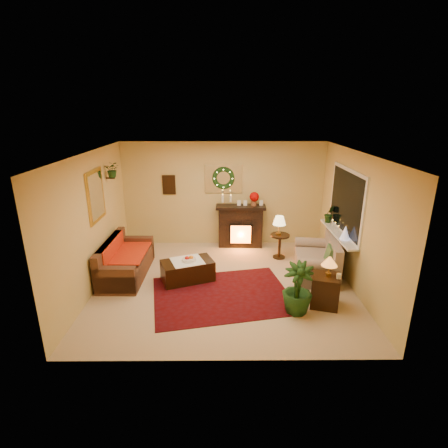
{
  "coord_description": "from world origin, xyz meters",
  "views": [
    {
      "loc": [
        -0.05,
        -6.28,
        3.37
      ],
      "look_at": [
        0.0,
        0.35,
        1.15
      ],
      "focal_mm": 28.0,
      "sensor_mm": 36.0,
      "label": 1
    }
  ],
  "objects_px": {
    "sofa": "(126,256)",
    "fireplace": "(240,225)",
    "coffee_table": "(188,271)",
    "side_table_round": "(280,245)",
    "end_table_square": "(325,291)",
    "loveseat": "(316,256)"
  },
  "relations": [
    {
      "from": "fireplace",
      "to": "sofa",
      "type": "bearing_deg",
      "value": -144.76
    },
    {
      "from": "sofa",
      "to": "coffee_table",
      "type": "bearing_deg",
      "value": -10.61
    },
    {
      "from": "sofa",
      "to": "loveseat",
      "type": "distance_m",
      "value": 3.97
    },
    {
      "from": "side_table_round",
      "to": "coffee_table",
      "type": "height_order",
      "value": "side_table_round"
    },
    {
      "from": "coffee_table",
      "to": "side_table_round",
      "type": "bearing_deg",
      "value": 7.87
    },
    {
      "from": "end_table_square",
      "to": "coffee_table",
      "type": "distance_m",
      "value": 2.7
    },
    {
      "from": "fireplace",
      "to": "end_table_square",
      "type": "height_order",
      "value": "fireplace"
    },
    {
      "from": "fireplace",
      "to": "side_table_round",
      "type": "distance_m",
      "value": 1.18
    },
    {
      "from": "end_table_square",
      "to": "coffee_table",
      "type": "relative_size",
      "value": 0.57
    },
    {
      "from": "sofa",
      "to": "coffee_table",
      "type": "distance_m",
      "value": 1.34
    },
    {
      "from": "side_table_round",
      "to": "sofa",
      "type": "bearing_deg",
      "value": -165.54
    },
    {
      "from": "loveseat",
      "to": "end_table_square",
      "type": "xyz_separation_m",
      "value": [
        -0.15,
        -1.22,
        -0.15
      ]
    },
    {
      "from": "end_table_square",
      "to": "coffee_table",
      "type": "xyz_separation_m",
      "value": [
        -2.52,
        0.96,
        -0.06
      ]
    },
    {
      "from": "end_table_square",
      "to": "coffee_table",
      "type": "bearing_deg",
      "value": 159.22
    },
    {
      "from": "loveseat",
      "to": "side_table_round",
      "type": "height_order",
      "value": "loveseat"
    },
    {
      "from": "loveseat",
      "to": "side_table_round",
      "type": "bearing_deg",
      "value": 134.05
    },
    {
      "from": "sofa",
      "to": "fireplace",
      "type": "relative_size",
      "value": 1.65
    },
    {
      "from": "sofa",
      "to": "side_table_round",
      "type": "distance_m",
      "value": 3.46
    },
    {
      "from": "sofa",
      "to": "coffee_table",
      "type": "xyz_separation_m",
      "value": [
        1.3,
        -0.26,
        -0.22
      ]
    },
    {
      "from": "fireplace",
      "to": "loveseat",
      "type": "bearing_deg",
      "value": -45.42
    },
    {
      "from": "end_table_square",
      "to": "loveseat",
      "type": "bearing_deg",
      "value": 82.84
    },
    {
      "from": "sofa",
      "to": "loveseat",
      "type": "relative_size",
      "value": 1.28
    }
  ]
}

